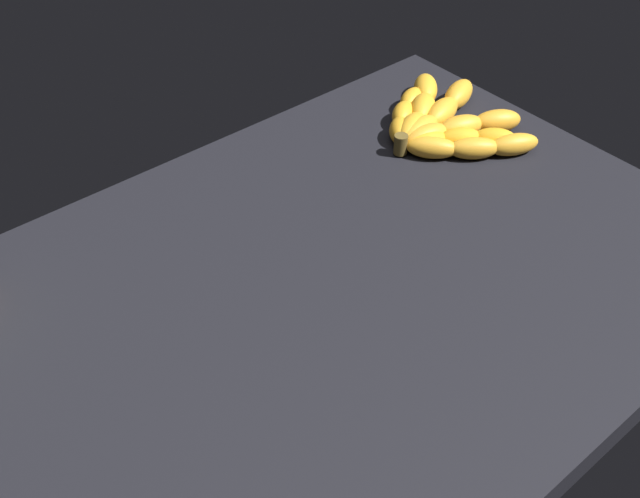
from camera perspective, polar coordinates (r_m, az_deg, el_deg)
The scene contains 2 objects.
ground_plane at distance 90.86cm, azimuth 0.64°, elevation -3.70°, with size 98.15×67.86×4.63cm, color black.
banana_bunch at distance 115.17cm, azimuth 9.32°, elevation 9.48°, with size 22.18×25.97×3.78cm.
Camera 1 is at (41.47, 47.94, 62.78)cm, focal length 41.91 mm.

